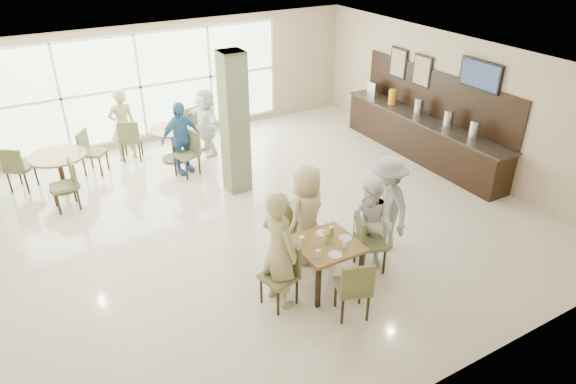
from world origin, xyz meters
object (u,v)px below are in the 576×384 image
main_table (326,249)px  teen_far (307,214)px  buffet_counter (422,134)px  adult_a (181,138)px  round_table_right (173,137)px  adult_b (206,122)px  adult_standing (123,125)px  teen_right (371,224)px  teen_left (279,249)px  teen_standing (386,204)px  round_table_left (59,163)px

main_table → teen_far: 0.75m
main_table → buffet_counter: 5.26m
main_table → adult_a: bearing=96.3°
round_table_right → main_table: bearing=-85.1°
adult_b → adult_standing: 1.83m
teen_far → teen_right: bearing=118.5°
teen_far → teen_right: size_ratio=1.12×
round_table_right → adult_b: size_ratio=0.64×
buffet_counter → teen_far: size_ratio=2.86×
adult_b → adult_a: bearing=-54.7°
teen_left → adult_b: 5.50m
round_table_right → teen_standing: (1.87, -5.11, 0.27)m
adult_a → teen_left: bearing=-106.3°
main_table → round_table_left: (-2.91, 5.24, -0.07)m
adult_a → adult_b: adult_a is taller
adult_a → teen_far: bearing=-94.2°
round_table_left → teen_left: size_ratio=0.62×
main_table → teen_left: teen_left is taller
teen_standing → adult_a: teen_standing is taller
main_table → teen_standing: teen_standing is taller
adult_a → buffet_counter: bearing=-34.7°
teen_left → adult_a: 4.72m
main_table → teen_far: (0.12, 0.73, 0.17)m
buffet_counter → adult_b: 4.93m
buffet_counter → teen_far: bearing=-154.8°
teen_right → adult_b: adult_b is taller
teen_far → teen_left: bearing=15.7°
buffet_counter → teen_left: (-5.25, -2.75, 0.34)m
adult_a → round_table_left: bearing=154.8°
round_table_left → teen_left: bearing=-67.8°
teen_right → adult_standing: size_ratio=0.90×
teen_left → round_table_left: bearing=11.0°
round_table_right → teen_left: (-0.31, -5.45, 0.35)m
round_table_left → adult_standing: size_ratio=0.68×
teen_left → teen_standing: size_ratio=1.09×
adult_b → round_table_right: bearing=-98.0°
buffet_counter → teen_left: bearing=-152.4°
round_table_right → buffet_counter: size_ratio=0.21×
main_table → adult_standing: adult_standing is taller
main_table → adult_b: bearing=86.7°
teen_left → adult_b: teen_left is taller
adult_b → adult_standing: size_ratio=0.95×
main_table → round_table_right: (-0.47, 5.47, -0.10)m
adult_b → adult_standing: (-1.72, 0.62, 0.04)m
round_table_right → buffet_counter: 5.62m
adult_b → buffet_counter: bearing=53.8°
main_table → round_table_right: 5.49m
teen_far → adult_b: teen_far is taller
main_table → teen_standing: (1.41, 0.36, 0.17)m
main_table → teen_far: bearing=81.0°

